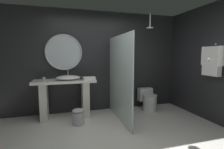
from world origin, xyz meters
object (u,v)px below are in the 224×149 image
Objects in this scene: round_wall_mirror at (64,52)px; hanging_bathrobe at (212,60)px; toilet at (148,100)px; vessel_sink at (68,78)px; folded_hand_towel at (89,78)px; tumbler_cup at (44,79)px; waste_bin at (78,117)px; tissue_box at (83,78)px; rain_shower_head at (150,26)px.

hanging_bathrobe is (3.01, -1.47, -0.17)m from round_wall_mirror.
hanging_bathrobe is at bearing -52.98° from toilet.
round_wall_mirror is (-0.08, 0.28, 0.59)m from vessel_sink.
folded_hand_towel is (0.47, -0.17, -0.02)m from vessel_sink.
tumbler_cup reaches higher than toilet.
waste_bin is 0.89m from folded_hand_towel.
tumbler_cup is at bearing 169.83° from folded_hand_towel.
folded_hand_towel is (0.12, -0.20, 0.01)m from tissue_box.
round_wall_mirror is 3.35m from hanging_bathrobe.
round_wall_mirror is 1.60m from waste_bin.
toilet is 1.96m from waste_bin.
rain_shower_head is (2.52, -0.21, 1.25)m from tumbler_cup.
waste_bin is (-2.76, 0.67, -1.20)m from hanging_bathrobe.
tissue_box is 0.18× the size of round_wall_mirror.
rain_shower_head reaches higher than tissue_box.
rain_shower_head is (1.64, -0.23, 1.25)m from tissue_box.
tumbler_cup is 0.51× the size of tissue_box.
rain_shower_head reaches higher than hanging_bathrobe.
tumbler_cup is 0.30× the size of folded_hand_towel.
toilet is 1.70× the size of waste_bin.
tumbler_cup is 0.14× the size of toilet.
hanging_bathrobe reaches higher than toilet.
rain_shower_head is at bearing 10.03° from waste_bin.
tumbler_cup is 0.23× the size of waste_bin.
waste_bin is (-1.82, -0.32, -2.01)m from rain_shower_head.
round_wall_mirror is 2.52m from toilet.
hanging_bathrobe reaches higher than waste_bin.
vessel_sink is 0.96× the size of toilet.
hanging_bathrobe is 2.01× the size of waste_bin.
tissue_box is 2.08m from rain_shower_head.
toilet is at bearing -2.56° from tissue_box.
vessel_sink is 0.53m from tumbler_cup.
vessel_sink is 3.19m from hanging_bathrobe.
round_wall_mirror is at bearing 166.94° from rain_shower_head.
tissue_box is 0.43× the size of rain_shower_head.
tumbler_cup is at bearing -178.64° from tissue_box.
round_wall_mirror is at bearing 31.13° from tumbler_cup.
vessel_sink is at bearing -174.98° from tissue_box.
hanging_bathrobe is 1.80m from toilet.
tumbler_cup is 0.12× the size of hanging_bathrobe.
round_wall_mirror is at bearing 149.45° from tissue_box.
tissue_box is at bearing 177.44° from toilet.
vessel_sink is 0.66m from round_wall_mirror.
tumbler_cup is 2.69m from toilet.
round_wall_mirror is (-0.43, 0.25, 0.61)m from tissue_box.
rain_shower_head is 1.38× the size of folded_hand_towel.
folded_hand_towel is at bearing 49.48° from waste_bin.
folded_hand_towel is at bearing -39.74° from round_wall_mirror.
tissue_box is at bearing 71.84° from waste_bin.
vessel_sink reaches higher than tumbler_cup.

